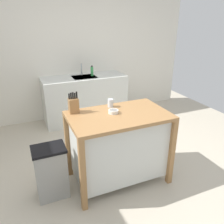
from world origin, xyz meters
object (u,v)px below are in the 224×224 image
Objects in this scene: knife_block at (74,105)px; kitchen_island at (119,144)px; bowl_ceramic_wide at (113,111)px; drinking_cup at (110,103)px; sink_faucet at (82,69)px; trash_bin at (51,172)px; bottle_hand_soap at (92,71)px.

kitchen_island is at bearing -28.85° from knife_block.
knife_block is at bearing 154.11° from bowl_ceramic_wide.
drinking_cup reaches higher than bowl_ceramic_wide.
bowl_ceramic_wide is 2.04m from sink_faucet.
kitchen_island is 11.48× the size of drinking_cup.
sink_faucet is at bearing 64.22° from trash_bin.
knife_block is 0.39× the size of trash_bin.
bowl_ceramic_wide reaches higher than kitchen_island.
sink_faucet is at bearing 136.43° from bottle_hand_soap.
knife_block reaches higher than bowl_ceramic_wide.
bowl_ceramic_wide is 0.21m from drinking_cup.
trash_bin is 2.37m from sink_faucet.
sink_faucet reaches higher than bottle_hand_soap.
knife_block reaches higher than bottle_hand_soap.
knife_block is 0.46m from bowl_ceramic_wide.
bowl_ceramic_wide is at bearing -103.50° from drinking_cup.
knife_block is at bearing 179.72° from drinking_cup.
sink_faucet reaches higher than trash_bin.
drinking_cup is at bearing 89.65° from kitchen_island.
knife_block reaches higher than kitchen_island.
drinking_cup is at bearing -0.28° from knife_block.
knife_block is 0.79m from trash_bin.
knife_block reaches higher than sink_faucet.
trash_bin is (-0.36, -0.22, -0.67)m from knife_block.
trash_bin is at bearing -178.69° from bowl_ceramic_wide.
sink_faucet is 1.11× the size of bottle_hand_soap.
bowl_ceramic_wide is (0.41, -0.20, -0.07)m from knife_block.
kitchen_island is at bearing -94.62° from sink_faucet.
bowl_ceramic_wide is 0.53× the size of sink_faucet.
trash_bin is at bearing -121.25° from bottle_hand_soap.
drinking_cup is 1.06m from trash_bin.
kitchen_island is 2.01m from bottle_hand_soap.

